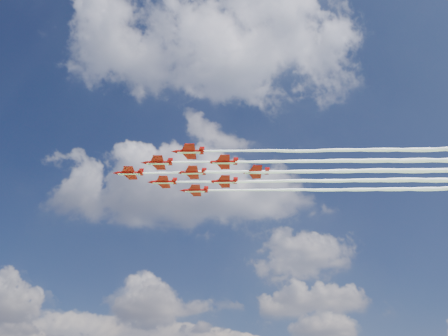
# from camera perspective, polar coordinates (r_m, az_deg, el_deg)

# --- Properties ---
(jet_lead) EXTENTS (111.97, 8.87, 2.58)m
(jet_lead) POSITION_cam_1_polar(r_m,az_deg,el_deg) (146.89, 8.12, -0.48)
(jet_lead) COLOR #AC0A09
(jet_row2_port) EXTENTS (111.97, 8.87, 2.58)m
(jet_row2_port) POSITION_cam_1_polar(r_m,az_deg,el_deg) (143.21, 12.59, 0.87)
(jet_row2_port) COLOR #AC0A09
(jet_row2_starb) EXTENTS (111.97, 8.87, 2.58)m
(jet_row2_starb) POSITION_cam_1_polar(r_m,az_deg,el_deg) (154.08, 11.77, -1.65)
(jet_row2_starb) COLOR #AC0A09
(jet_row3_port) EXTENTS (111.97, 8.87, 2.58)m
(jet_row3_port) POSITION_cam_1_polar(r_m,az_deg,el_deg) (140.54, 17.28, 2.27)
(jet_row3_port) COLOR #AC0A09
(jet_row3_centre) EXTENTS (111.97, 8.87, 2.58)m
(jet_row3_centre) POSITION_cam_1_polar(r_m,az_deg,el_deg) (151.05, 16.11, -0.40)
(jet_row3_centre) COLOR #AC0A09
(jet_row3_starb) EXTENTS (111.97, 8.87, 2.58)m
(jet_row3_starb) POSITION_cam_1_polar(r_m,az_deg,el_deg) (161.91, 15.09, -2.71)
(jet_row3_starb) COLOR #AC0A09
(jet_row4_port) EXTENTS (111.97, 8.87, 2.58)m
(jet_row4_port) POSITION_cam_1_polar(r_m,az_deg,el_deg) (149.00, 20.59, 0.90)
(jet_row4_port) COLOR #AC0A09
(jet_row4_starb) EXTENTS (111.97, 8.87, 2.58)m
(jet_row4_starb) POSITION_cam_1_polar(r_m,az_deg,el_deg) (159.47, 19.26, -1.53)
(jet_row4_starb) COLOR #AC0A09
(jet_tail) EXTENTS (111.97, 8.87, 2.58)m
(jet_tail) POSITION_cam_1_polar(r_m,az_deg,el_deg) (157.97, 23.53, -0.32)
(jet_tail) COLOR #AC0A09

